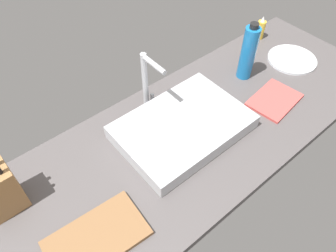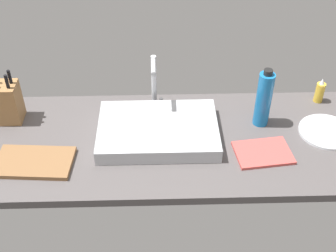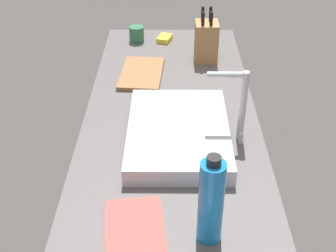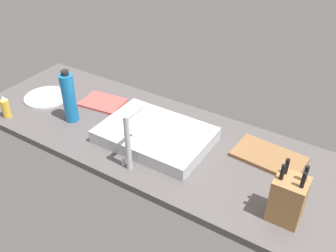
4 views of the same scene
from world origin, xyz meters
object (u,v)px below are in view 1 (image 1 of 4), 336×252
faucet (147,79)px  dinner_plate (292,59)px  dish_towel (274,100)px  cutting_board (97,238)px  water_bottle (248,53)px  sink_basin (183,127)px  soap_bottle (261,29)px

faucet → dinner_plate: bearing=-15.4°
dinner_plate → dish_towel: size_ratio=1.05×
cutting_board → dish_towel: bearing=2.0°
faucet → water_bottle: (46.17, -12.40, -2.50)cm
faucet → dish_towel: bearing=-36.6°
dish_towel → sink_basin: bearing=163.7°
soap_bottle → dish_towel: soap_bottle is taller
water_bottle → dinner_plate: bearing=-15.9°
soap_bottle → faucet: bearing=-177.8°
water_bottle → sink_basin: bearing=-170.2°
faucet → cutting_board: bearing=-143.0°
cutting_board → dish_towel: size_ratio=1.35×
sink_basin → faucet: (-1.63, 20.05, 12.21)cm
sink_basin → dinner_plate: (71.48, -0.02, -2.46)cm
soap_bottle → dinner_plate: soap_bottle is taller
cutting_board → soap_bottle: 128.97cm
faucet → water_bottle: 47.87cm
sink_basin → dish_towel: 43.79cm
faucet → water_bottle: size_ratio=0.96×
cutting_board → dinner_plate: cutting_board is taller
dinner_plate → water_bottle: bearing=164.1°
soap_bottle → dinner_plate: (-2.85, -23.02, -4.64)cm
sink_basin → water_bottle: (44.54, 7.65, 9.71)cm
dish_towel → faucet: bearing=143.4°
cutting_board → soap_bottle: size_ratio=2.44×
sink_basin → dinner_plate: size_ratio=2.13×
cutting_board → water_bottle: water_bottle is taller
cutting_board → soap_bottle: (123.04, 38.43, 4.34)cm
sink_basin → dinner_plate: 71.52cm
cutting_board → soap_bottle: soap_bottle is taller
soap_bottle → dish_towel: bearing=-132.5°
sink_basin → dish_towel: size_ratio=2.24×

